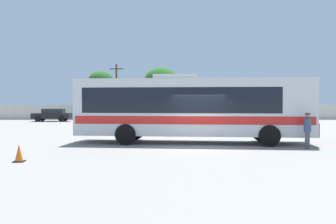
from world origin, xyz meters
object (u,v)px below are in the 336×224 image
at_px(parked_car_leftmost_black, 52,115).
at_px(traffic_cone_on_apron, 19,153).
at_px(coach_bus_silver_red, 190,107).
at_px(parked_car_third_grey, 161,115).
at_px(attendant_by_bus_door, 307,128).
at_px(roadside_tree_midleft, 161,83).
at_px(utility_pole_near, 116,90).
at_px(roadside_tree_left, 101,82).
at_px(parked_car_second_maroon, 110,115).

distance_m(parked_car_leftmost_black, traffic_cone_on_apron, 27.94).
bearing_deg(coach_bus_silver_red, parked_car_third_grey, 94.86).
xyz_separation_m(attendant_by_bus_door, parked_car_third_grey, (-6.97, 22.76, -0.16)).
height_order(roadside_tree_midleft, traffic_cone_on_apron, roadside_tree_midleft).
bearing_deg(utility_pole_near, coach_bus_silver_red, -74.50).
height_order(coach_bus_silver_red, parked_car_leftmost_black, coach_bus_silver_red).
xyz_separation_m(roadside_tree_left, roadside_tree_midleft, (8.05, 1.70, 0.03)).
relative_size(parked_car_second_maroon, roadside_tree_midleft, 0.66).
bearing_deg(traffic_cone_on_apron, attendant_by_bus_door, 16.87).
bearing_deg(utility_pole_near, parked_car_third_grey, -50.77).
relative_size(attendant_by_bus_door, parked_car_leftmost_black, 0.39).
height_order(parked_car_leftmost_black, utility_pole_near, utility_pole_near).
height_order(attendant_by_bus_door, utility_pole_near, utility_pole_near).
bearing_deg(parked_car_leftmost_black, parked_car_third_grey, -2.86).
xyz_separation_m(parked_car_third_grey, roadside_tree_left, (-8.18, 8.31, 4.03)).
bearing_deg(attendant_by_bus_door, parked_car_second_maroon, 118.56).
height_order(utility_pole_near, traffic_cone_on_apron, utility_pole_near).
bearing_deg(traffic_cone_on_apron, parked_car_second_maroon, 92.13).
xyz_separation_m(parked_car_second_maroon, roadside_tree_left, (-2.41, 7.69, 4.04)).
distance_m(attendant_by_bus_door, parked_car_second_maroon, 26.63).
distance_m(parked_car_second_maroon, utility_pole_near, 7.29).
bearing_deg(coach_bus_silver_red, parked_car_leftmost_black, 123.52).
xyz_separation_m(attendant_by_bus_door, roadside_tree_midleft, (-7.10, 32.78, 3.90)).
distance_m(roadside_tree_midleft, traffic_cone_on_apron, 36.91).
height_order(coach_bus_silver_red, roadside_tree_left, roadside_tree_left).
bearing_deg(parked_car_leftmost_black, roadside_tree_midleft, 37.95).
relative_size(parked_car_leftmost_black, roadside_tree_midleft, 0.60).
height_order(parked_car_third_grey, utility_pole_near, utility_pole_near).
relative_size(parked_car_second_maroon, parked_car_third_grey, 1.01).
relative_size(attendant_by_bus_door, utility_pole_near, 0.23).
height_order(parked_car_second_maroon, parked_car_third_grey, parked_car_third_grey).
distance_m(roadside_tree_left, roadside_tree_midleft, 8.22).
bearing_deg(parked_car_third_grey, roadside_tree_midleft, 90.74).
bearing_deg(roadside_tree_midleft, parked_car_second_maroon, -120.98).
xyz_separation_m(parked_car_second_maroon, parked_car_third_grey, (5.77, -0.63, 0.01)).
height_order(coach_bus_silver_red, roadside_tree_midleft, roadside_tree_midleft).
height_order(coach_bus_silver_red, traffic_cone_on_apron, coach_bus_silver_red).
distance_m(attendant_by_bus_door, utility_pole_near, 32.82).
height_order(roadside_tree_left, roadside_tree_midleft, roadside_tree_midleft).
relative_size(coach_bus_silver_red, attendant_by_bus_door, 7.49).
bearing_deg(roadside_tree_midleft, roadside_tree_left, -168.05).
bearing_deg(attendant_by_bus_door, utility_pole_near, 113.26).
bearing_deg(roadside_tree_midleft, utility_pole_near, -154.85).
relative_size(parked_car_second_maroon, traffic_cone_on_apron, 7.15).
bearing_deg(parked_car_second_maroon, traffic_cone_on_apron, -87.87).
relative_size(utility_pole_near, roadside_tree_left, 1.13).
relative_size(attendant_by_bus_door, roadside_tree_midleft, 0.24).
height_order(parked_car_third_grey, roadside_tree_left, roadside_tree_left).
height_order(parked_car_second_maroon, roadside_tree_midleft, roadside_tree_midleft).
bearing_deg(roadside_tree_left, parked_car_third_grey, -45.48).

